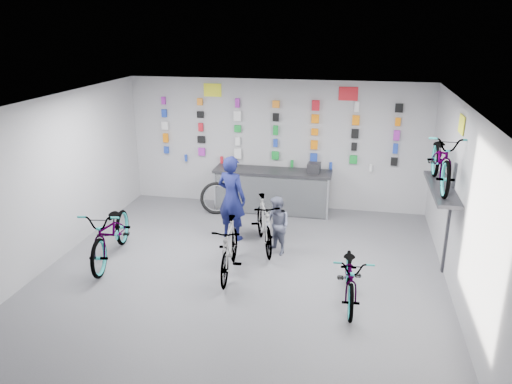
% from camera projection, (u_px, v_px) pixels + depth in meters
% --- Properties ---
extents(floor, '(8.00, 8.00, 0.00)m').
position_uv_depth(floor, '(237.00, 285.00, 8.44)').
color(floor, '#4C4C51').
rests_on(floor, ground).
extents(ceiling, '(8.00, 8.00, 0.00)m').
position_uv_depth(ceiling, '(234.00, 108.00, 7.47)').
color(ceiling, white).
rests_on(ceiling, wall_back).
extents(wall_back, '(7.00, 0.00, 7.00)m').
position_uv_depth(wall_back, '(276.00, 144.00, 11.66)').
color(wall_back, '#ADADAF').
rests_on(wall_back, floor).
extents(wall_front, '(7.00, 0.00, 7.00)m').
position_uv_depth(wall_front, '(124.00, 359.00, 4.24)').
color(wall_front, '#ADADAF').
rests_on(wall_front, floor).
extents(wall_left, '(0.00, 8.00, 8.00)m').
position_uv_depth(wall_left, '(39.00, 188.00, 8.61)').
color(wall_left, '#ADADAF').
rests_on(wall_left, floor).
extents(wall_right, '(0.00, 8.00, 8.00)m').
position_uv_depth(wall_right, '(468.00, 218.00, 7.29)').
color(wall_right, '#ADADAF').
rests_on(wall_right, floor).
extents(counter, '(2.70, 0.66, 1.00)m').
position_uv_depth(counter, '(272.00, 192.00, 11.56)').
color(counter, black).
rests_on(counter, floor).
extents(merch_wall, '(5.56, 0.08, 1.56)m').
position_uv_depth(merch_wall, '(280.00, 133.00, 11.48)').
color(merch_wall, '#1D3DB0').
rests_on(merch_wall, wall_back).
extents(wall_bracket, '(0.39, 1.90, 2.00)m').
position_uv_depth(wall_bracket, '(443.00, 193.00, 8.45)').
color(wall_bracket, '#333338').
rests_on(wall_bracket, wall_right).
extents(sign_left, '(0.42, 0.02, 0.30)m').
position_uv_depth(sign_left, '(213.00, 90.00, 11.53)').
color(sign_left, '#FAFD29').
rests_on(sign_left, wall_back).
extents(sign_right, '(0.42, 0.02, 0.30)m').
position_uv_depth(sign_right, '(348.00, 94.00, 10.95)').
color(sign_right, red).
rests_on(sign_right, wall_back).
extents(sign_side, '(0.02, 0.40, 0.30)m').
position_uv_depth(sign_side, '(462.00, 124.00, 8.04)').
color(sign_side, '#FAFD29').
rests_on(sign_side, wall_right).
extents(bike_left, '(1.05, 2.16, 1.09)m').
position_uv_depth(bike_left, '(111.00, 232.00, 9.19)').
color(bike_left, gray).
rests_on(bike_left, floor).
extents(bike_center, '(0.60, 1.68, 0.99)m').
position_uv_depth(bike_center, '(229.00, 248.00, 8.66)').
color(bike_center, gray).
rests_on(bike_center, floor).
extents(bike_right, '(0.70, 1.74, 0.90)m').
position_uv_depth(bike_right, '(351.00, 275.00, 7.83)').
color(bike_right, gray).
rests_on(bike_right, floor).
extents(bike_service, '(1.01, 1.75, 1.02)m').
position_uv_depth(bike_service, '(264.00, 223.00, 9.68)').
color(bike_service, gray).
rests_on(bike_service, floor).
extents(bike_wall, '(0.63, 1.80, 0.95)m').
position_uv_depth(bike_wall, '(442.00, 159.00, 8.27)').
color(bike_wall, gray).
rests_on(bike_wall, wall_bracket).
extents(clerk, '(0.74, 0.61, 1.74)m').
position_uv_depth(clerk, '(232.00, 198.00, 10.00)').
color(clerk, '#11164B').
rests_on(clerk, floor).
extents(customer, '(0.69, 0.68, 1.13)m').
position_uv_depth(customer, '(277.00, 226.00, 9.43)').
color(customer, slate).
rests_on(customer, floor).
extents(spare_wheel, '(0.78, 0.43, 0.75)m').
position_uv_depth(spare_wheel, '(216.00, 198.00, 11.49)').
color(spare_wheel, black).
rests_on(spare_wheel, floor).
extents(register, '(0.29, 0.31, 0.22)m').
position_uv_depth(register, '(314.00, 168.00, 11.19)').
color(register, black).
rests_on(register, counter).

